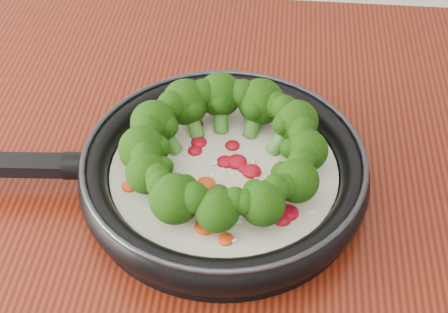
# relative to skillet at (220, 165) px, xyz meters

# --- Properties ---
(skillet) EXTENTS (0.49, 0.33, 0.09)m
(skillet) POSITION_rel_skillet_xyz_m (0.00, 0.00, 0.00)
(skillet) COLOR black
(skillet) RESTS_ON counter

